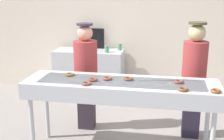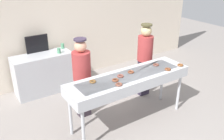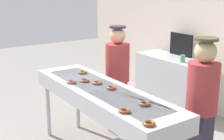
% 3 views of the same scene
% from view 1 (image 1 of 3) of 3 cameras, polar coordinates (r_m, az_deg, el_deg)
% --- Properties ---
extents(back_wall, '(8.00, 0.12, 2.88)m').
position_cam_1_polar(back_wall, '(5.98, 5.35, 9.15)').
color(back_wall, beige).
rests_on(back_wall, ground).
extents(fryer_conveyor, '(2.37, 0.64, 0.98)m').
position_cam_1_polar(fryer_conveyor, '(3.69, 1.68, -3.63)').
color(fryer_conveyor, '#B7BABF').
rests_on(fryer_conveyor, ground).
extents(chocolate_donut_0, '(0.16, 0.16, 0.03)m').
position_cam_1_polar(chocolate_donut_0, '(3.71, 3.11, -1.66)').
color(chocolate_donut_0, brown).
rests_on(chocolate_donut_0, fryer_conveyor).
extents(chocolate_donut_1, '(0.12, 0.12, 0.03)m').
position_cam_1_polar(chocolate_donut_1, '(3.67, -3.66, -1.83)').
color(chocolate_donut_1, brown).
rests_on(chocolate_donut_1, fryer_conveyor).
extents(chocolate_donut_2, '(0.15, 0.15, 0.03)m').
position_cam_1_polar(chocolate_donut_2, '(3.42, 13.31, -3.57)').
color(chocolate_donut_2, brown).
rests_on(chocolate_donut_2, fryer_conveyor).
extents(chocolate_donut_3, '(0.16, 0.16, 0.03)m').
position_cam_1_polar(chocolate_donut_3, '(3.53, -4.89, -2.56)').
color(chocolate_donut_3, brown).
rests_on(chocolate_donut_3, fryer_conveyor).
extents(chocolate_donut_4, '(0.14, 0.14, 0.03)m').
position_cam_1_polar(chocolate_donut_4, '(3.92, -8.00, -0.84)').
color(chocolate_donut_4, brown).
rests_on(chocolate_donut_4, fryer_conveyor).
extents(chocolate_donut_5, '(0.16, 0.16, 0.03)m').
position_cam_1_polar(chocolate_donut_5, '(3.46, 19.08, -3.77)').
color(chocolate_donut_5, brown).
rests_on(chocolate_donut_5, fryer_conveyor).
extents(chocolate_donut_6, '(0.16, 0.16, 0.03)m').
position_cam_1_polar(chocolate_donut_6, '(3.68, 12.55, -2.16)').
color(chocolate_donut_6, brown).
rests_on(chocolate_donut_6, fryer_conveyor).
extents(chocolate_donut_7, '(0.12, 0.12, 0.03)m').
position_cam_1_polar(chocolate_donut_7, '(3.72, -0.87, -1.60)').
color(chocolate_donut_7, brown).
rests_on(chocolate_donut_7, fryer_conveyor).
extents(worker_baker, '(0.34, 0.34, 1.60)m').
position_cam_1_polar(worker_baker, '(4.42, -4.99, -0.07)').
color(worker_baker, '#2C242C').
rests_on(worker_baker, ground).
extents(worker_assistant, '(0.33, 0.33, 1.64)m').
position_cam_1_polar(worker_assistant, '(4.28, 15.27, -0.70)').
color(worker_assistant, '#2B2437').
rests_on(worker_assistant, ground).
extents(prep_counter, '(1.32, 0.55, 0.92)m').
position_cam_1_polar(prep_counter, '(5.89, -4.33, -0.64)').
color(prep_counter, '#B7BABF').
rests_on(prep_counter, ground).
extents(paper_cup_0, '(0.08, 0.08, 0.12)m').
position_cam_1_polar(paper_cup_0, '(5.79, 1.46, 4.40)').
color(paper_cup_0, '#4C8C66').
rests_on(paper_cup_0, prep_counter).
extents(paper_cup_1, '(0.08, 0.08, 0.12)m').
position_cam_1_polar(paper_cup_1, '(5.58, -0.99, 3.97)').
color(paper_cup_1, '#4C8C66').
rests_on(paper_cup_1, prep_counter).
extents(menu_display, '(0.51, 0.04, 0.39)m').
position_cam_1_polar(menu_display, '(5.96, -3.91, 6.02)').
color(menu_display, black).
rests_on(menu_display, prep_counter).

